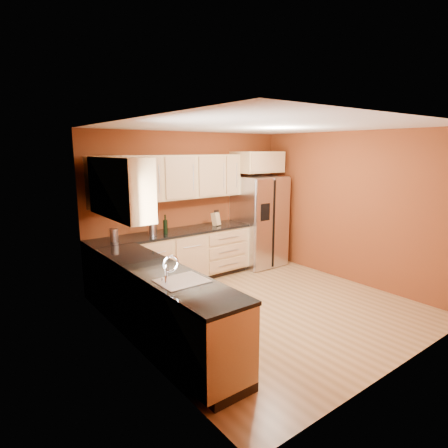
# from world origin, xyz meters

# --- Properties ---
(floor) EXTENTS (4.00, 4.00, 0.00)m
(floor) POSITION_xyz_m (0.00, 0.00, 0.00)
(floor) COLOR olive
(floor) RESTS_ON ground
(ceiling) EXTENTS (4.00, 4.00, 0.00)m
(ceiling) POSITION_xyz_m (0.00, 0.00, 2.60)
(ceiling) COLOR silver
(ceiling) RESTS_ON wall_back
(wall_back) EXTENTS (4.00, 0.04, 2.60)m
(wall_back) POSITION_xyz_m (0.00, 2.00, 1.30)
(wall_back) COLOR maroon
(wall_back) RESTS_ON floor
(wall_front) EXTENTS (4.00, 0.04, 2.60)m
(wall_front) POSITION_xyz_m (0.00, -2.00, 1.30)
(wall_front) COLOR maroon
(wall_front) RESTS_ON floor
(wall_left) EXTENTS (0.04, 4.00, 2.60)m
(wall_left) POSITION_xyz_m (-2.00, 0.00, 1.30)
(wall_left) COLOR maroon
(wall_left) RESTS_ON floor
(wall_right) EXTENTS (0.04, 4.00, 2.60)m
(wall_right) POSITION_xyz_m (2.00, 0.00, 1.30)
(wall_right) COLOR maroon
(wall_right) RESTS_ON floor
(base_cabinets_back) EXTENTS (2.90, 0.60, 0.88)m
(base_cabinets_back) POSITION_xyz_m (-0.55, 1.70, 0.44)
(base_cabinets_back) COLOR tan
(base_cabinets_back) RESTS_ON floor
(base_cabinets_left) EXTENTS (0.60, 2.80, 0.88)m
(base_cabinets_left) POSITION_xyz_m (-1.70, 0.00, 0.44)
(base_cabinets_left) COLOR tan
(base_cabinets_left) RESTS_ON floor
(countertop_back) EXTENTS (2.90, 0.62, 0.04)m
(countertop_back) POSITION_xyz_m (-0.55, 1.69, 0.90)
(countertop_back) COLOR black
(countertop_back) RESTS_ON base_cabinets_back
(countertop_left) EXTENTS (0.62, 2.80, 0.04)m
(countertop_left) POSITION_xyz_m (-1.69, 0.00, 0.90)
(countertop_left) COLOR black
(countertop_left) RESTS_ON base_cabinets_left
(upper_cabinets_back) EXTENTS (2.30, 0.33, 0.75)m
(upper_cabinets_back) POSITION_xyz_m (-0.25, 1.83, 1.83)
(upper_cabinets_back) COLOR tan
(upper_cabinets_back) RESTS_ON wall_back
(upper_cabinets_left) EXTENTS (0.33, 1.35, 0.75)m
(upper_cabinets_left) POSITION_xyz_m (-1.83, 0.72, 1.83)
(upper_cabinets_left) COLOR tan
(upper_cabinets_left) RESTS_ON wall_left
(corner_upper_cabinet) EXTENTS (0.67, 0.67, 0.75)m
(corner_upper_cabinet) POSITION_xyz_m (-1.67, 1.67, 1.83)
(corner_upper_cabinet) COLOR tan
(corner_upper_cabinet) RESTS_ON wall_back
(over_fridge_cabinet) EXTENTS (0.92, 0.60, 0.40)m
(over_fridge_cabinet) POSITION_xyz_m (1.35, 1.70, 2.05)
(over_fridge_cabinet) COLOR tan
(over_fridge_cabinet) RESTS_ON wall_back
(refrigerator) EXTENTS (0.90, 0.75, 1.78)m
(refrigerator) POSITION_xyz_m (1.35, 1.62, 0.89)
(refrigerator) COLOR #B9B9BE
(refrigerator) RESTS_ON floor
(window) EXTENTS (0.03, 0.90, 1.00)m
(window) POSITION_xyz_m (-1.98, -0.50, 1.55)
(window) COLOR white
(window) RESTS_ON wall_left
(sink_faucet) EXTENTS (0.50, 0.42, 0.30)m
(sink_faucet) POSITION_xyz_m (-1.69, -0.50, 1.07)
(sink_faucet) COLOR white
(sink_faucet) RESTS_ON countertop_left
(canister_left) EXTENTS (0.16, 0.16, 0.20)m
(canister_left) POSITION_xyz_m (-1.61, 1.63, 1.02)
(canister_left) COLOR #B9B9BE
(canister_left) RESTS_ON countertop_back
(canister_right) EXTENTS (0.15, 0.15, 0.20)m
(canister_right) POSITION_xyz_m (-0.95, 1.65, 1.02)
(canister_right) COLOR #B9B9BE
(canister_right) RESTS_ON countertop_back
(wine_bottle_a) EXTENTS (0.08, 0.08, 0.32)m
(wine_bottle_a) POSITION_xyz_m (-0.73, 1.63, 1.08)
(wine_bottle_a) COLOR black
(wine_bottle_a) RESTS_ON countertop_back
(wine_bottle_b) EXTENTS (0.09, 0.09, 0.32)m
(wine_bottle_b) POSITION_xyz_m (-0.94, 1.69, 1.08)
(wine_bottle_b) COLOR black
(wine_bottle_b) RESTS_ON countertop_back
(knife_block) EXTENTS (0.14, 0.14, 0.24)m
(knife_block) POSITION_xyz_m (0.34, 1.69, 1.04)
(knife_block) COLOR tan
(knife_block) RESTS_ON countertop_back
(soap_dispenser) EXTENTS (0.06, 0.06, 0.17)m
(soap_dispenser) POSITION_xyz_m (0.34, 1.68, 1.00)
(soap_dispenser) COLOR white
(soap_dispenser) RESTS_ON countertop_back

